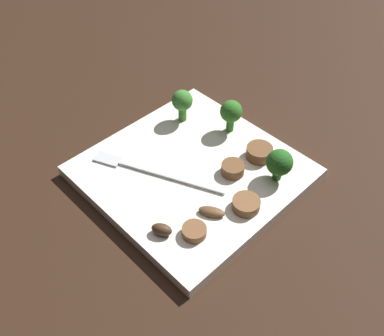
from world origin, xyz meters
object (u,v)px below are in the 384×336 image
broccoli_floret_2 (182,102)px  broccoli_floret_1 (279,163)px  plate (192,172)px  sausage_slice_0 (233,169)px  fork (148,171)px  sausage_slice_2 (244,206)px  broccoli_floret_0 (231,112)px  mushroom_1 (212,212)px  mushroom_2 (162,230)px  sausage_slice_1 (194,231)px  sausage_slice_3 (259,152)px

broccoli_floret_2 → broccoli_floret_1: bearing=-178.1°
plate → sausage_slice_0: (-0.04, -0.03, 0.01)m
fork → sausage_slice_2: bearing=173.8°
broccoli_floret_0 → broccoli_floret_1: size_ratio=1.10×
broccoli_floret_2 → mushroom_1: size_ratio=1.52×
mushroom_2 → broccoli_floret_1: bearing=-102.9°
broccoli_floret_0 → sausage_slice_2: (-0.11, 0.09, -0.02)m
sausage_slice_2 → mushroom_2: bearing=66.0°
broccoli_floret_0 → broccoli_floret_2: size_ratio=1.00×
broccoli_floret_1 → sausage_slice_0: broccoli_floret_1 is taller
broccoli_floret_2 → mushroom_2: bearing=130.1°
sausage_slice_0 → mushroom_1: (-0.03, 0.07, -0.00)m
plate → mushroom_1: 0.08m
broccoli_floret_1 → sausage_slice_1: broccoli_floret_1 is taller
broccoli_floret_2 → sausage_slice_3: bearing=-171.6°
sausage_slice_1 → sausage_slice_2: (-0.02, -0.07, 0.00)m
sausage_slice_2 → mushroom_2: size_ratio=1.40×
broccoli_floret_0 → broccoli_floret_1: (-0.10, 0.03, -0.00)m
sausage_slice_3 → mushroom_2: size_ratio=1.45×
plate → sausage_slice_2: bearing=177.9°
broccoli_floret_2 → sausage_slice_2: bearing=160.0°
broccoli_floret_2 → sausage_slice_1: broccoli_floret_2 is taller
sausage_slice_0 → sausage_slice_2: bearing=144.8°
sausage_slice_2 → fork: bearing=18.3°
plate → mushroom_2: size_ratio=10.34×
plate → sausage_slice_3: bearing=-120.9°
sausage_slice_0 → sausage_slice_1: bearing=108.5°
fork → broccoli_floret_1: broccoli_floret_1 is taller
fork → broccoli_floret_0: bearing=-121.9°
plate → sausage_slice_2: (-0.09, 0.00, 0.01)m
broccoli_floret_1 → mushroom_2: broccoli_floret_1 is taller
broccoli_floret_2 → mushroom_1: bearing=147.7°
broccoli_floret_1 → mushroom_2: size_ratio=1.84×
sausage_slice_1 → sausage_slice_3: (0.03, -0.15, 0.00)m
fork → sausage_slice_1: sausage_slice_1 is taller
plate → sausage_slice_2: sausage_slice_2 is taller
fork → sausage_slice_0: size_ratio=5.68×
fork → mushroom_2: mushroom_2 is taller
sausage_slice_3 → mushroom_1: bearing=101.6°
broccoli_floret_1 → mushroom_1: broccoli_floret_1 is taller
sausage_slice_1 → mushroom_1: bearing=-80.0°
broccoli_floret_1 → sausage_slice_3: broccoli_floret_1 is taller
broccoli_floret_2 → sausage_slice_1: size_ratio=1.72×
broccoli_floret_0 → sausage_slice_2: size_ratio=1.44×
broccoli_floret_2 → fork: bearing=113.7°
plate → sausage_slice_3: sausage_slice_3 is taller
plate → broccoli_floret_1: broccoli_floret_1 is taller
sausage_slice_0 → sausage_slice_3: bearing=-95.8°
sausage_slice_1 → sausage_slice_3: bearing=-78.8°
broccoli_floret_2 → mushroom_1: broccoli_floret_2 is taller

